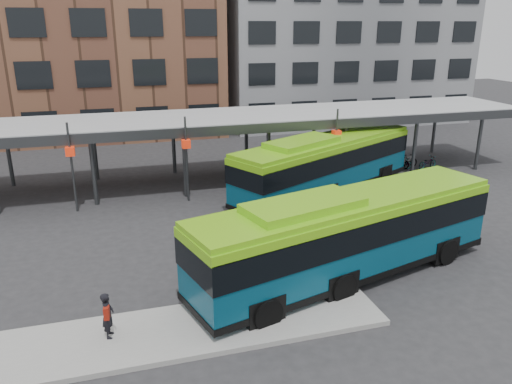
% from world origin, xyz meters
% --- Properties ---
extents(ground, '(120.00, 120.00, 0.00)m').
position_xyz_m(ground, '(0.00, 0.00, 0.00)').
color(ground, '#28282B').
rests_on(ground, ground).
extents(boarding_island, '(14.00, 3.00, 0.18)m').
position_xyz_m(boarding_island, '(-5.50, -3.00, 0.09)').
color(boarding_island, gray).
rests_on(boarding_island, ground).
extents(canopy, '(40.00, 6.53, 4.80)m').
position_xyz_m(canopy, '(-0.06, 12.87, 3.91)').
color(canopy, '#999B9E').
rests_on(canopy, ground).
extents(building_brick, '(26.00, 14.00, 22.00)m').
position_xyz_m(building_brick, '(-10.00, 32.00, 11.00)').
color(building_brick, brown).
rests_on(building_brick, ground).
extents(building_grey, '(24.00, 14.00, 20.00)m').
position_xyz_m(building_grey, '(16.00, 32.00, 10.00)').
color(building_grey, slate).
rests_on(building_grey, ground).
extents(bus_front, '(13.38, 6.18, 3.62)m').
position_xyz_m(bus_front, '(1.50, -1.03, 1.88)').
color(bus_front, '#084059').
rests_on(bus_front, ground).
extents(bus_rear, '(12.86, 8.50, 3.60)m').
position_xyz_m(bus_rear, '(4.90, 8.68, 1.87)').
color(bus_rear, '#084059').
rests_on(bus_rear, ground).
extents(pedestrian, '(0.43, 0.63, 1.52)m').
position_xyz_m(pedestrian, '(-7.47, -2.78, 0.95)').
color(pedestrian, black).
rests_on(pedestrian, boarding_island).
extents(bike_rack, '(4.56, 1.44, 0.96)m').
position_xyz_m(bike_rack, '(12.32, 11.94, 0.45)').
color(bike_rack, slate).
rests_on(bike_rack, ground).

